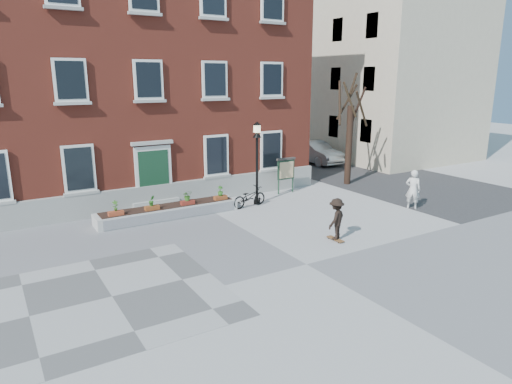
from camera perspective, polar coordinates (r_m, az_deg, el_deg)
ground at (r=15.12m, az=6.33°, el=-8.97°), size 100.00×100.00×0.00m
checker_patch at (r=13.59m, az=-17.55°, el=-12.36°), size 6.00×6.00×0.01m
bicycle at (r=21.28m, az=-0.84°, el=-0.64°), size 1.88×0.86×0.95m
parked_car at (r=32.50m, az=7.39°, el=4.97°), size 1.66×4.70×1.55m
bystander at (r=22.09m, az=19.03°, el=0.31°), size 0.75×0.80×1.83m
brick_building at (r=25.79m, az=-17.02°, el=14.45°), size 18.40×10.85×12.60m
planter_assembly at (r=20.09m, az=-10.83°, el=-2.30°), size 6.20×1.12×1.15m
bare_tree at (r=26.05m, az=11.60°, el=7.01°), size 1.83×1.83×6.16m
side_street at (r=40.64m, az=9.97°, el=15.56°), size 15.20×36.00×14.50m
lamp_post at (r=21.36m, az=0.12°, el=5.08°), size 0.40×0.40×3.93m
notice_board at (r=23.67m, az=3.76°, el=2.81°), size 1.10×0.16×1.87m
skateboarder at (r=17.09m, az=10.00°, el=-3.33°), size 1.15×0.95×1.62m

